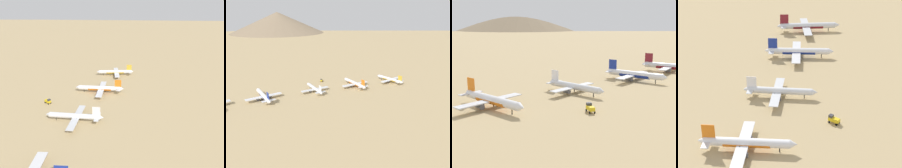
{
  "view_description": "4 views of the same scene",
  "coord_description": "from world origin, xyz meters",
  "views": [
    {
      "loc": [
        -32.06,
        108.64,
        71.41
      ],
      "look_at": [
        -16.05,
        -59.91,
        4.43
      ],
      "focal_mm": 32.45,
      "sensor_mm": 36.0,
      "label": 1
    },
    {
      "loc": [
        -195.81,
        90.94,
        82.92
      ],
      "look_at": [
        -4.25,
        -28.77,
        6.25
      ],
      "focal_mm": 34.14,
      "sensor_mm": 36.0,
      "label": 2
    },
    {
      "loc": [
        108.64,
        -133.47,
        39.83
      ],
      "look_at": [
        -0.09,
        -8.06,
        5.58
      ],
      "focal_mm": 51.35,
      "sensor_mm": 36.0,
      "label": 3
    },
    {
      "loc": [
        21.91,
        -190.99,
        104.13
      ],
      "look_at": [
        7.87,
        3.33,
        4.72
      ],
      "focal_mm": 66.78,
      "sensor_mm": 36.0,
      "label": 4
    }
  ],
  "objects": [
    {
      "name": "ground_plane",
      "position": [
        0.0,
        0.0,
        0.0
      ],
      "size": [
        1800.0,
        1800.0,
        0.0
      ],
      "primitive_type": "plane",
      "color": "tan"
    },
    {
      "name": "desert_hill_2",
      "position": [
        717.56,
        -183.48,
        41.55
      ],
      "size": [
        380.81,
        380.81,
        83.11
      ],
      "primitive_type": "cone",
      "color": "#847056",
      "rests_on": "ground"
    },
    {
      "name": "parked_jet_0",
      "position": [
        -16.22,
        -97.11,
        3.81
      ],
      "size": [
        39.74,
        32.41,
        11.46
      ],
      "color": "white",
      "rests_on": "ground"
    },
    {
      "name": "parked_jet_2",
      "position": [
        2.64,
        -2.92,
        3.77
      ],
      "size": [
        38.75,
        31.41,
        11.19
      ],
      "color": "silver",
      "rests_on": "ground"
    },
    {
      "name": "parked_jet_1",
      "position": [
        -6.61,
        -50.11,
        4.04
      ],
      "size": [
        41.99,
        33.99,
        12.14
      ],
      "color": "white",
      "rests_on": "ground"
    },
    {
      "name": "parked_jet_3",
      "position": [
        9.73,
        49.82,
        4.18
      ],
      "size": [
        43.57,
        35.36,
        12.57
      ],
      "color": "white",
      "rests_on": "ground"
    },
    {
      "name": "service_truck",
      "position": [
        30.26,
        -25.84,
        2.08
      ],
      "size": [
        5.69,
        4.9,
        3.9
      ],
      "color": "yellow",
      "rests_on": "ground"
    }
  ]
}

